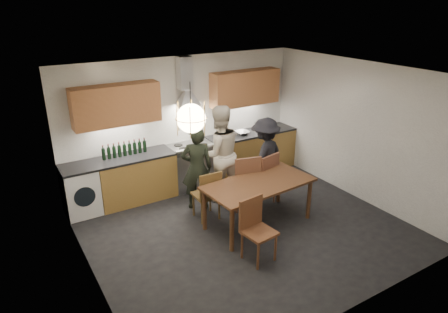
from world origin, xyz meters
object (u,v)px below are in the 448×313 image
stock_pot (259,126)px  person_mid (219,154)px  dining_table (259,187)px  mixing_bowl (242,133)px  wine_bottles (125,149)px  chair_back_left (208,193)px  person_left (197,168)px  person_right (265,156)px  chair_front (255,225)px

stock_pot → person_mid: bearing=-151.4°
dining_table → mixing_bowl: mixing_bowl is taller
wine_bottles → chair_back_left: bearing=-57.6°
person_left → wine_bottles: size_ratio=1.85×
chair_back_left → person_right: size_ratio=0.60×
chair_front → stock_pot: stock_pot is taller
person_left → stock_pot: 2.25m
dining_table → person_right: (0.81, 0.91, 0.08)m
dining_table → wine_bottles: wine_bottles is taller
person_right → stock_pot: (0.64, 1.08, 0.21)m
person_mid → chair_back_left: bearing=53.4°
wine_bottles → person_right: bearing=-25.0°
chair_back_left → person_mid: person_mid is taller
chair_back_left → stock_pot: bearing=-143.9°
wine_bottles → person_left: bearing=-44.1°
person_right → stock_pot: person_right is taller
mixing_bowl → chair_back_left: bearing=-139.6°
dining_table → chair_front: 0.96m
dining_table → person_mid: (-0.08, 1.15, 0.24)m
chair_front → mixing_bowl: 3.11m
dining_table → chair_back_left: (-0.65, 0.55, -0.16)m
dining_table → chair_front: size_ratio=2.01×
person_mid → person_right: size_ratio=1.20×
dining_table → chair_front: (-0.60, -0.74, -0.14)m
dining_table → chair_front: bearing=-133.1°
person_left → mixing_bowl: size_ratio=5.25×
chair_back_left → dining_table: bearing=141.5°
person_right → stock_pot: bearing=-142.9°
person_right → wine_bottles: (-2.39, 1.12, 0.27)m
person_left → person_right: 1.41m
person_mid → wine_bottles: bearing=-23.0°
wine_bottles → person_mid: bearing=-30.1°
person_left → person_right: person_left is taller
dining_table → person_left: bearing=114.9°
person_left → person_mid: 0.54m
mixing_bowl → stock_pot: bearing=7.7°
person_left → stock_pot: person_left is taller
stock_pot → wine_bottles: (-3.04, 0.04, 0.06)m
person_right → person_mid: bearing=-37.4°
person_left → stock_pot: size_ratio=7.16×
chair_front → mixing_bowl: bearing=53.0°
dining_table → mixing_bowl: (0.95, 1.92, 0.25)m
chair_back_left → wine_bottles: size_ratio=1.09×
person_mid → wine_bottles: 1.74m
person_right → wine_bottles: 2.66m
chair_front → person_right: bearing=42.8°
chair_back_left → wine_bottles: 1.82m
stock_pot → chair_front: bearing=-126.8°
chair_front → person_mid: person_mid is taller
chair_back_left → mixing_bowl: (1.61, 1.37, 0.41)m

